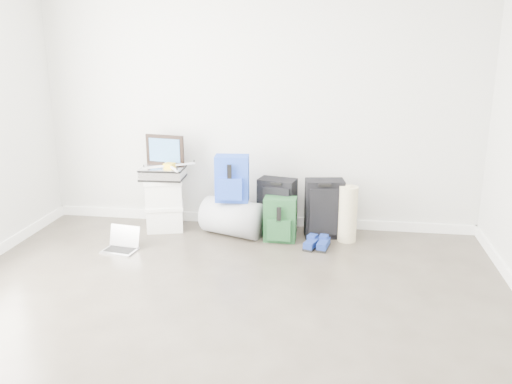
% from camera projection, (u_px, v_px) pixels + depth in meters
% --- Properties ---
extents(ground, '(5.00, 5.00, 0.00)m').
position_uv_depth(ground, '(202.00, 352.00, 3.46)').
color(ground, '#373028').
rests_on(ground, ground).
extents(room_envelope, '(4.52, 5.02, 2.71)m').
position_uv_depth(room_envelope, '(194.00, 77.00, 3.00)').
color(room_envelope, silver).
rests_on(room_envelope, ground).
extents(boxes_stack, '(0.45, 0.40, 0.54)m').
position_uv_depth(boxes_stack, '(164.00, 204.00, 5.59)').
color(boxes_stack, silver).
rests_on(boxes_stack, ground).
extents(briefcase, '(0.44, 0.34, 0.12)m').
position_uv_depth(briefcase, '(163.00, 173.00, 5.50)').
color(briefcase, '#B2B2B7').
rests_on(briefcase, boxes_stack).
extents(painting, '(0.42, 0.10, 0.31)m').
position_uv_depth(painting, '(165.00, 150.00, 5.53)').
color(painting, black).
rests_on(painting, briefcase).
extents(drone, '(0.46, 0.46, 0.05)m').
position_uv_depth(drone, '(169.00, 166.00, 5.45)').
color(drone, yellow).
rests_on(drone, briefcase).
extents(duffel_bag, '(0.69, 0.56, 0.37)m').
position_uv_depth(duffel_bag, '(233.00, 218.00, 5.46)').
color(duffel_bag, gray).
rests_on(duffel_bag, ground).
extents(blue_backpack, '(0.34, 0.26, 0.46)m').
position_uv_depth(blue_backpack, '(232.00, 179.00, 5.32)').
color(blue_backpack, '#18269D').
rests_on(blue_backpack, duffel_bag).
extents(large_suitcase, '(0.40, 0.31, 0.57)m').
position_uv_depth(large_suitcase, '(277.00, 206.00, 5.49)').
color(large_suitcase, black).
rests_on(large_suitcase, ground).
extents(green_backpack, '(0.31, 0.23, 0.44)m').
position_uv_depth(green_backpack, '(280.00, 220.00, 5.30)').
color(green_backpack, '#153A1B').
rests_on(green_backpack, ground).
extents(carry_on, '(0.40, 0.30, 0.59)m').
position_uv_depth(carry_on, '(324.00, 209.00, 5.38)').
color(carry_on, black).
rests_on(carry_on, ground).
extents(shoes, '(0.26, 0.26, 0.08)m').
position_uv_depth(shoes, '(318.00, 244.00, 5.15)').
color(shoes, black).
rests_on(shoes, ground).
extents(rolled_rug, '(0.18, 0.18, 0.55)m').
position_uv_depth(rolled_rug, '(348.00, 214.00, 5.28)').
color(rolled_rug, tan).
rests_on(rolled_rug, ground).
extents(laptop, '(0.34, 0.27, 0.22)m').
position_uv_depth(laptop, '(122.00, 244.00, 5.11)').
color(laptop, '#B9B9BD').
rests_on(laptop, ground).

